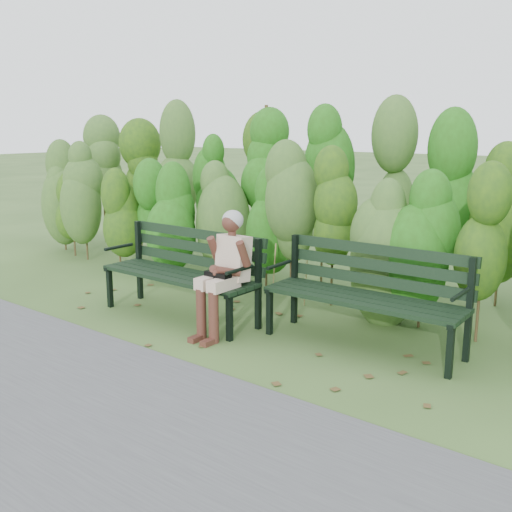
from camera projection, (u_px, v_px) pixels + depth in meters
The scene contains 7 objects.
ground at pixel (235, 331), 6.31m from camera, with size 80.00×80.00×0.00m, color #3A5626.
footpath at pixel (51, 405), 4.62m from camera, with size 60.00×2.50×0.01m, color #474749.
hedge_band at pixel (331, 196), 7.47m from camera, with size 11.04×1.67×2.42m.
leaf_litter at pixel (216, 334), 6.20m from camera, with size 5.80×2.20×0.01m.
bench_left at pixel (185, 266), 6.72m from camera, with size 1.96×0.65×0.98m.
bench_right at pixel (368, 288), 5.81m from camera, with size 1.98×0.71×0.98m.
seated_woman at pixel (225, 264), 6.08m from camera, with size 0.47×0.69×1.28m.
Camera 1 is at (3.89, -4.57, 2.12)m, focal length 42.00 mm.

